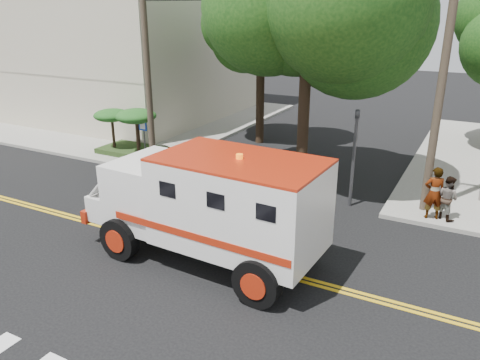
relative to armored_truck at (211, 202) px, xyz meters
The scene contains 12 objects.
ground 2.31m from the armored_truck, behind, with size 100.00×100.00×0.00m, color black.
sidewalk_nw 20.33m from the armored_truck, 137.27° to the left, with size 17.00×17.00×0.15m, color gray.
building_left 22.98m from the armored_truck, 137.92° to the left, with size 16.00×14.00×10.00m, color beige.
utility_pole_left 9.73m from the armored_truck, 138.19° to the left, with size 0.28×0.28×9.00m, color #382D23.
utility_pole_right 8.53m from the armored_truck, 52.58° to the left, with size 0.28×0.28×9.00m, color #382D23.
tree_left 13.27m from the armored_truck, 108.63° to the left, with size 4.48×4.20×7.70m.
traffic_signal 6.33m from the armored_truck, 67.44° to the left, with size 0.15×0.18×3.60m.
accessibility_sign 9.93m from the armored_truck, 139.76° to the left, with size 0.45×0.10×2.02m.
palm_planter 11.17m from the armored_truck, 142.08° to the left, with size 3.52×2.63×2.36m.
armored_truck is the anchor object (origin of this frame).
pedestrian_a 7.82m from the armored_truck, 47.53° to the left, with size 0.67×0.44×1.83m, color gray.
pedestrian_b 8.24m from the armored_truck, 46.12° to the left, with size 0.74×0.58×1.53m, color gray.
Camera 1 is at (7.70, -10.43, 6.85)m, focal length 35.00 mm.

